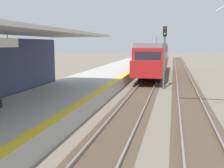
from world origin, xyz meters
name	(u,v)px	position (x,y,z in m)	size (l,w,h in m)	color
station_platform	(65,97)	(-2.50, 16.00, 0.45)	(5.00, 80.00, 0.91)	#A8A8A3
track_pair_nearest_platform	(141,94)	(1.90, 20.00, 0.05)	(2.34, 120.00, 0.16)	#4C3D2D
track_pair_middle	(188,96)	(5.30, 20.00, 0.05)	(2.34, 120.00, 0.16)	#4C3D2D
approaching_train	(154,57)	(1.90, 33.40, 2.18)	(2.93, 19.60, 4.76)	maroon
rail_signal_post	(164,51)	(3.43, 23.08, 3.19)	(0.32, 0.34, 5.20)	#4C4C4C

